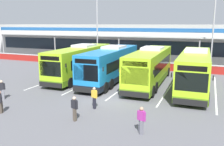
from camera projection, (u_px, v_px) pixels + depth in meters
ground_plane at (108, 99)px, 20.26m from camera, size 200.00×200.00×0.00m
terminal_building at (165, 41)px, 44.10m from camera, size 70.00×13.00×6.00m
red_barrier_wall at (149, 65)px, 33.32m from camera, size 60.00×0.40×1.10m
coach_bus_leftmost at (81, 62)px, 28.12m from camera, size 3.07×12.20×3.78m
coach_bus_left_centre at (111, 65)px, 26.32m from camera, size 3.07×12.20×3.78m
coach_bus_centre at (150, 67)px, 25.05m from camera, size 3.07×12.20×3.78m
coach_bus_right_centre at (194, 71)px, 23.04m from camera, size 3.07×12.20×3.78m
bay_stripe_far_west at (62, 77)px, 28.79m from camera, size 0.14×13.00×0.01m
bay_stripe_west at (94, 80)px, 27.25m from camera, size 0.14×13.00×0.01m
bay_stripe_mid_west at (130, 83)px, 25.71m from camera, size 0.14×13.00×0.01m
bay_stripe_centre at (170, 87)px, 24.17m from camera, size 0.14×13.00×0.01m
bay_stripe_mid_east at (216, 91)px, 22.63m from camera, size 0.14×13.00×0.01m
pedestrian_with_handbag at (0, 101)px, 16.98m from camera, size 0.60×0.54×1.62m
pedestrian_in_dark_coat at (2, 89)px, 20.06m from camera, size 0.47×0.41×1.62m
pedestrian_child at (141, 120)px, 13.71m from camera, size 0.53×0.38×1.62m
pedestrian_near_bin at (94, 97)px, 17.90m from camera, size 0.53×0.38×1.62m
pedestrian_approaching_bus at (74, 108)px, 15.63m from camera, size 0.54×0.37×1.62m
lamp_post_west at (97, 23)px, 37.16m from camera, size 3.24×0.28×11.00m
lamp_post_centre at (214, 23)px, 31.31m from camera, size 3.24×0.28×11.00m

